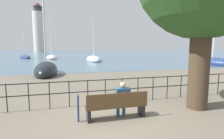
# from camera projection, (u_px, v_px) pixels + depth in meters

# --- Properties ---
(ground_plane) EXTENTS (1000.00, 1000.00, 0.00)m
(ground_plane) POSITION_uv_depth(u_px,v_px,m) (116.00, 118.00, 5.79)
(ground_plane) COLOR #706656
(harbor_water) EXTENTS (600.00, 300.00, 0.01)m
(harbor_water) POSITION_uv_depth(u_px,v_px,m) (65.00, 50.00, 159.64)
(harbor_water) COLOR slate
(harbor_water) RESTS_ON ground_plane
(park_bench) EXTENTS (2.02, 0.45, 0.90)m
(park_bench) POSITION_uv_depth(u_px,v_px,m) (117.00, 106.00, 5.68)
(park_bench) COLOR brown
(park_bench) RESTS_ON ground_plane
(seated_person_left) EXTENTS (0.47, 0.35, 1.21)m
(seated_person_left) POSITION_uv_depth(u_px,v_px,m) (122.00, 98.00, 5.78)
(seated_person_left) COLOR navy
(seated_person_left) RESTS_ON ground_plane
(promenade_railing) EXTENTS (14.55, 0.04, 1.05)m
(promenade_railing) POSITION_uv_depth(u_px,v_px,m) (105.00, 88.00, 7.17)
(promenade_railing) COLOR black
(promenade_railing) RESTS_ON ground_plane
(closed_umbrella) EXTENTS (0.09, 0.09, 0.90)m
(closed_umbrella) POSITION_uv_depth(u_px,v_px,m) (78.00, 106.00, 5.43)
(closed_umbrella) COLOR navy
(closed_umbrella) RESTS_ON ground_plane
(sailboat_1) EXTENTS (1.94, 5.52, 8.94)m
(sailboat_1) POSITION_uv_depth(u_px,v_px,m) (46.00, 70.00, 15.32)
(sailboat_1) COLOR black
(sailboat_1) RESTS_ON ground_plane
(sailboat_2) EXTENTS (2.54, 7.49, 8.03)m
(sailboat_2) POSITION_uv_depth(u_px,v_px,m) (94.00, 59.00, 31.13)
(sailboat_2) COLOR silver
(sailboat_2) RESTS_ON ground_plane
(sailboat_3) EXTENTS (3.95, 6.09, 7.88)m
(sailboat_3) POSITION_uv_depth(u_px,v_px,m) (25.00, 57.00, 39.51)
(sailboat_3) COLOR navy
(sailboat_3) RESTS_ON ground_plane
(sailboat_4) EXTENTS (3.81, 6.99, 9.17)m
(sailboat_4) POSITION_uv_depth(u_px,v_px,m) (212.00, 62.00, 24.02)
(sailboat_4) COLOR navy
(sailboat_4) RESTS_ON ground_plane
(sailboat_5) EXTENTS (2.57, 5.76, 9.80)m
(sailboat_5) POSITION_uv_depth(u_px,v_px,m) (52.00, 58.00, 36.85)
(sailboat_5) COLOR white
(sailboat_5) RESTS_ON ground_plane
(harbor_lighthouse) EXTENTS (6.06, 6.06, 26.51)m
(harbor_lighthouse) POSITION_uv_depth(u_px,v_px,m) (39.00, 30.00, 95.50)
(harbor_lighthouse) COLOR beige
(harbor_lighthouse) RESTS_ON ground_plane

